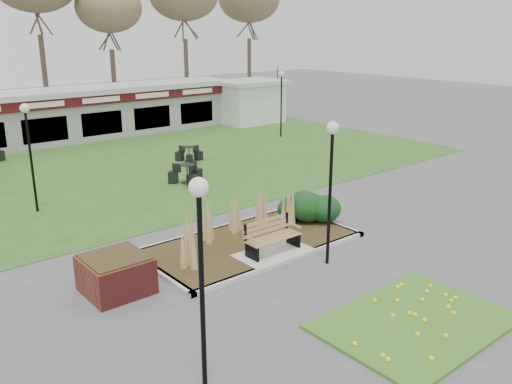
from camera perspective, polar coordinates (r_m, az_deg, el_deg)
ground at (r=15.47m, az=2.20°, el=-6.93°), size 100.00×100.00×0.00m
lawn at (r=25.21m, az=-16.24°, el=1.97°), size 34.00×16.00×0.02m
flower_bed at (r=12.76m, az=16.42°, el=-12.87°), size 4.20×3.00×0.16m
planting_bed at (r=17.05m, az=2.40°, el=-3.26°), size 6.75×3.40×1.27m
park_bench at (r=15.41m, az=1.61°, el=-4.64°), size 1.70×0.66×0.93m
brick_planter at (r=13.85m, az=-14.55°, el=-8.33°), size 1.50×1.50×0.95m
food_pavilion at (r=32.27m, az=-22.23°, el=7.26°), size 24.60×3.40×2.90m
service_hut at (r=36.91m, az=-0.71°, el=9.56°), size 4.40×3.40×2.83m
lamp_post_near_left at (r=9.04m, az=-5.89°, el=-5.04°), size 0.33×0.33×3.98m
lamp_post_near_right at (r=14.30m, az=7.93°, el=3.12°), size 0.33×0.33×3.95m
lamp_post_mid_right at (r=19.98m, az=-22.88°, el=5.64°), size 0.32×0.32×3.82m
lamp_post_far_right at (r=31.79m, az=2.69°, el=10.74°), size 0.32×0.32×3.82m
bistro_set_c at (r=26.30m, az=-7.04°, el=3.71°), size 1.20×1.36×0.72m
bistro_set_d at (r=22.64m, az=-7.24°, el=1.59°), size 1.49×1.47×0.81m
patio_umbrella at (r=38.50m, az=2.24°, el=10.11°), size 2.54×2.57×2.54m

